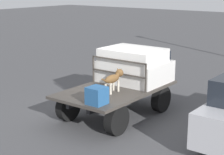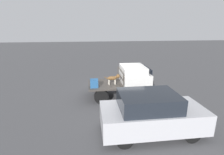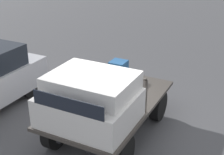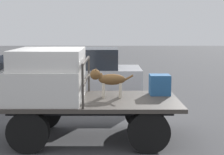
# 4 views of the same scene
# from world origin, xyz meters

# --- Properties ---
(ground_plane) EXTENTS (80.00, 80.00, 0.00)m
(ground_plane) POSITION_xyz_m (0.00, 0.00, 0.00)
(ground_plane) COLOR #474749
(flatbed_truck) EXTENTS (3.59, 2.02, 0.85)m
(flatbed_truck) POSITION_xyz_m (0.00, 0.00, 0.61)
(flatbed_truck) COLOR black
(flatbed_truck) RESTS_ON ground
(truck_cab) EXTENTS (1.59, 1.90, 1.03)m
(truck_cab) POSITION_xyz_m (0.92, 0.00, 1.33)
(truck_cab) COLOR silver
(truck_cab) RESTS_ON flatbed_truck
(truck_headboard) EXTENTS (0.04, 1.90, 0.82)m
(truck_headboard) POSITION_xyz_m (0.09, 0.00, 1.39)
(truck_headboard) COLOR #3D3833
(truck_headboard) RESTS_ON flatbed_truck
(dog) EXTENTS (0.95, 0.23, 0.63)m
(dog) POSITION_xyz_m (-0.33, -0.18, 1.24)
(dog) COLOR beige
(dog) RESTS_ON flatbed_truck
(cargo_crate) EXTENTS (0.44, 0.44, 0.44)m
(cargo_crate) POSITION_xyz_m (-1.48, -0.50, 1.07)
(cargo_crate) COLOR #235184
(cargo_crate) RESTS_ON flatbed_truck
(parked_sedan) EXTENTS (4.01, 1.88, 1.68)m
(parked_sedan) POSITION_xyz_m (0.64, -3.85, 0.84)
(parked_sedan) COLOR black
(parked_sedan) RESTS_ON ground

